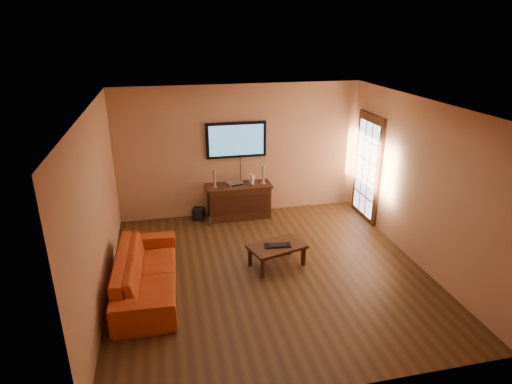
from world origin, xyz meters
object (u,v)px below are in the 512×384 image
object	(u,v)px
bottle	(210,222)
keyboard	(277,245)
speaker_left	(214,179)
subwoofer	(199,214)
game_console	(252,179)
speaker_right	(263,175)
coffee_table	(277,248)
television	(236,140)
media_console	(239,201)
av_receiver	(235,184)
sofa	(146,266)

from	to	relation	value
bottle	keyboard	world-z (taller)	keyboard
speaker_left	subwoofer	world-z (taller)	speaker_left
game_console	keyboard	world-z (taller)	game_console
speaker_left	speaker_right	size ratio (longest dim) A/B	0.99
coffee_table	keyboard	world-z (taller)	keyboard
subwoofer	game_console	bearing A→B (deg)	17.21
television	speaker_left	size ratio (longest dim) A/B	3.19
media_console	television	size ratio (longest dim) A/B	1.09
speaker_right	keyboard	size ratio (longest dim) A/B	0.87
speaker_right	av_receiver	distance (m)	0.61
media_console	game_console	xyz separation A→B (m)	(0.27, 0.03, 0.45)
keyboard	speaker_right	bearing A→B (deg)	83.21
coffee_table	bottle	bearing A→B (deg)	117.44
media_console	av_receiver	bearing A→B (deg)	-178.81
speaker_right	sofa	bearing A→B (deg)	-135.07
speaker_right	keyboard	distance (m)	2.14
coffee_table	bottle	size ratio (longest dim) A/B	5.14
av_receiver	game_console	bearing A→B (deg)	-13.43
av_receiver	coffee_table	bearing A→B (deg)	-98.67
coffee_table	game_console	size ratio (longest dim) A/B	5.02
media_console	bottle	bearing A→B (deg)	-154.73
keyboard	media_console	bearing A→B (deg)	97.15
sofa	subwoofer	distance (m)	2.63
bottle	television	bearing A→B (deg)	38.74
sofa	speaker_left	world-z (taller)	speaker_left
game_console	bottle	size ratio (longest dim) A/B	1.02
sofa	speaker_left	size ratio (longest dim) A/B	5.63
media_console	game_console	world-z (taller)	game_console
game_console	subwoofer	size ratio (longest dim) A/B	0.89
av_receiver	keyboard	xyz separation A→B (m)	(0.34, -2.08, -0.36)
television	bottle	size ratio (longest dim) A/B	6.18
speaker_left	subwoofer	distance (m)	0.85
speaker_right	game_console	distance (m)	0.25
television	subwoofer	world-z (taller)	television
media_console	speaker_left	size ratio (longest dim) A/B	3.48
subwoofer	keyboard	xyz separation A→B (m)	(1.10, -2.17, 0.27)
coffee_table	subwoofer	bearing A→B (deg)	117.16
speaker_right	bottle	xyz separation A→B (m)	(-1.16, -0.29, -0.80)
coffee_table	sofa	distance (m)	2.10
av_receiver	television	bearing A→B (deg)	50.84
speaker_right	av_receiver	xyz separation A→B (m)	(-0.59, 0.01, -0.14)
television	keyboard	size ratio (longest dim) A/B	2.76
game_console	coffee_table	bearing A→B (deg)	-106.34
coffee_table	bottle	distance (m)	1.98
game_console	bottle	bearing A→B (deg)	-176.02
bottle	game_console	bearing A→B (deg)	19.89
sofa	coffee_table	bearing A→B (deg)	-79.99
bottle	speaker_right	bearing A→B (deg)	14.27
sofa	bottle	size ratio (longest dim) A/B	10.91
media_console	game_console	size ratio (longest dim) A/B	6.59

